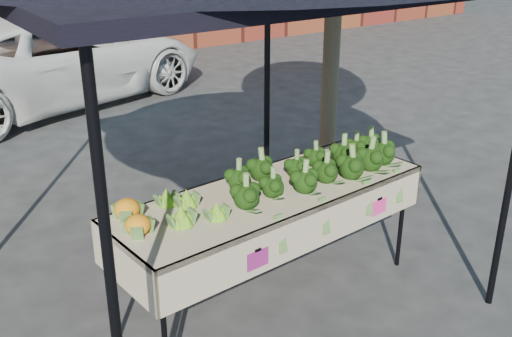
% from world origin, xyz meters
% --- Properties ---
extents(ground, '(90.00, 90.00, 0.00)m').
position_xyz_m(ground, '(0.00, 0.00, 0.00)').
color(ground, '#272729').
extents(table, '(2.46, 0.99, 0.90)m').
position_xyz_m(table, '(-0.21, 0.02, 0.45)').
color(table, beige).
rests_on(table, ground).
extents(canopy, '(3.16, 3.16, 2.74)m').
position_xyz_m(canopy, '(-0.34, 0.48, 1.37)').
color(canopy, black).
rests_on(canopy, ground).
extents(broccoli_heap, '(1.57, 0.54, 0.23)m').
position_xyz_m(broccoli_heap, '(0.18, 0.05, 1.01)').
color(broccoli_heap, black).
rests_on(broccoli_heap, table).
extents(romanesco_cluster, '(0.40, 0.54, 0.17)m').
position_xyz_m(romanesco_cluster, '(-0.88, 0.06, 0.99)').
color(romanesco_cluster, '#76BA27').
rests_on(romanesco_cluster, table).
extents(cauliflower_pair, '(0.20, 0.40, 0.16)m').
position_xyz_m(cauliflower_pair, '(-1.25, 0.09, 0.98)').
color(cauliflower_pair, orange).
rests_on(cauliflower_pair, table).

